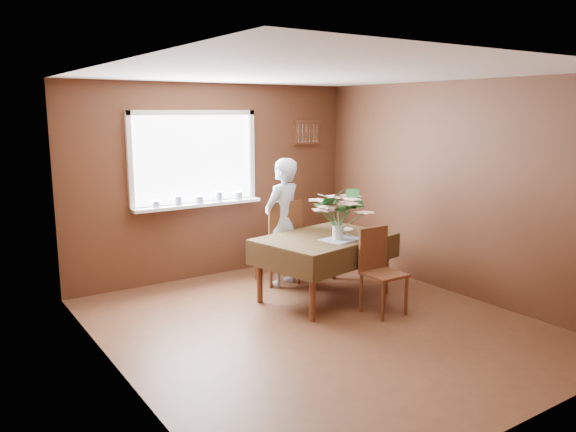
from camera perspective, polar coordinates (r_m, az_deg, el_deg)
floor at (r=5.83m, az=3.07°, el=-11.03°), size 4.50×4.50×0.00m
ceiling at (r=5.43m, az=3.34°, el=14.29°), size 4.50×4.50×0.00m
wall_back at (r=7.40m, az=-7.39°, el=3.55°), size 4.00×0.00×4.00m
wall_front at (r=3.98m, az=23.17°, el=-3.36°), size 4.00×0.00×4.00m
wall_left at (r=4.59m, az=-17.13°, el=-1.18°), size 0.00×4.50×4.50m
wall_right at (r=6.88m, az=16.63°, el=2.66°), size 0.00×4.50×4.50m
window_assembly at (r=7.21m, az=-9.30°, el=4.14°), size 1.72×0.20×1.22m
spoon_rack at (r=8.07m, az=1.96°, el=8.49°), size 0.44×0.05×0.33m
dining_table at (r=6.47m, az=3.77°, el=-2.83°), size 1.69×1.30×0.74m
chair_far at (r=7.01m, az=-0.74°, el=-2.36°), size 0.50×0.50×1.07m
chair_near at (r=6.14m, az=9.24°, el=-5.09°), size 0.39×0.40×0.92m
seated_woman at (r=6.91m, az=-0.57°, el=-0.68°), size 0.68×0.55×1.59m
flower_bouquet at (r=6.23m, az=5.14°, el=0.77°), size 0.63×0.63×0.54m
side_plate at (r=6.82m, az=5.70°, el=-1.35°), size 0.23×0.23×0.01m
table_knife at (r=6.47m, az=6.03°, el=-1.98°), size 0.03×0.24×0.00m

